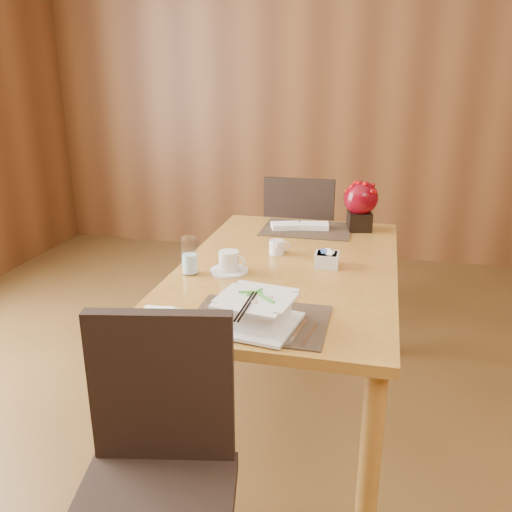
% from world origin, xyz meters
% --- Properties ---
extents(ground, '(6.00, 6.00, 0.00)m').
position_xyz_m(ground, '(0.00, 0.00, 0.00)').
color(ground, brown).
rests_on(ground, ground).
extents(back_wall, '(5.00, 0.02, 2.80)m').
position_xyz_m(back_wall, '(0.00, 3.00, 1.40)').
color(back_wall, brown).
rests_on(back_wall, ground).
extents(dining_table, '(0.90, 1.50, 0.75)m').
position_xyz_m(dining_table, '(0.00, 0.60, 0.65)').
color(dining_table, '#A5732E').
rests_on(dining_table, ground).
extents(placemat_near, '(0.45, 0.33, 0.01)m').
position_xyz_m(placemat_near, '(0.00, 0.05, 0.75)').
color(placemat_near, black).
rests_on(placemat_near, dining_table).
extents(placemat_far, '(0.45, 0.33, 0.01)m').
position_xyz_m(placemat_far, '(0.00, 1.15, 0.75)').
color(placemat_far, black).
rests_on(placemat_far, dining_table).
extents(soup_setting, '(0.29, 0.29, 0.10)m').
position_xyz_m(soup_setting, '(-0.00, 0.01, 0.80)').
color(soup_setting, silver).
rests_on(soup_setting, dining_table).
extents(coffee_cup, '(0.16, 0.16, 0.09)m').
position_xyz_m(coffee_cup, '(-0.22, 0.47, 0.79)').
color(coffee_cup, silver).
rests_on(coffee_cup, dining_table).
extents(water_glass, '(0.09, 0.09, 0.15)m').
position_xyz_m(water_glass, '(-0.37, 0.41, 0.83)').
color(water_glass, white).
rests_on(water_glass, dining_table).
extents(creamer_jug, '(0.11, 0.11, 0.06)m').
position_xyz_m(creamer_jug, '(-0.08, 0.74, 0.78)').
color(creamer_jug, silver).
rests_on(creamer_jug, dining_table).
extents(sugar_caddy, '(0.10, 0.10, 0.06)m').
position_xyz_m(sugar_caddy, '(0.16, 0.63, 0.78)').
color(sugar_caddy, silver).
rests_on(sugar_caddy, dining_table).
extents(berry_decor, '(0.17, 0.17, 0.26)m').
position_xyz_m(berry_decor, '(0.26, 1.21, 0.89)').
color(berry_decor, black).
rests_on(berry_decor, dining_table).
extents(napkins_far, '(0.31, 0.17, 0.03)m').
position_xyz_m(napkins_far, '(-0.03, 1.15, 0.77)').
color(napkins_far, white).
rests_on(napkins_far, dining_table).
extents(bread_plate, '(0.15, 0.15, 0.01)m').
position_xyz_m(bread_plate, '(-0.33, -0.01, 0.75)').
color(bread_plate, silver).
rests_on(bread_plate, dining_table).
extents(near_chair, '(0.50, 0.51, 0.92)m').
position_xyz_m(near_chair, '(-0.18, -0.41, 0.52)').
color(near_chair, black).
rests_on(near_chair, ground).
extents(far_chair, '(0.44, 0.44, 0.93)m').
position_xyz_m(far_chair, '(-0.11, 1.68, 0.52)').
color(far_chair, black).
rests_on(far_chair, ground).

